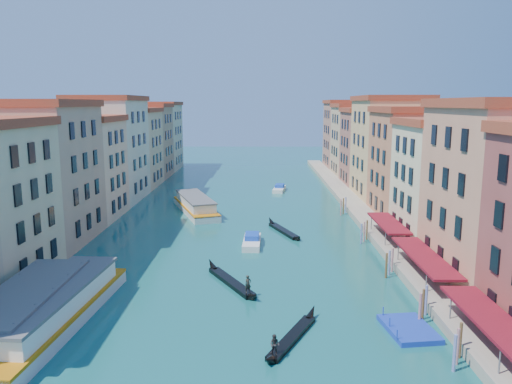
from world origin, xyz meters
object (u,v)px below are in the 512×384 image
(blue_dock, at_px, (409,329))
(vaporetto_far, at_px, (195,205))
(vaporetto_near, at_px, (54,308))
(gondola_right, at_px, (291,336))
(vaporetto_stop, at_px, (29,312))
(gondola_fore, at_px, (231,280))

(blue_dock, bearing_deg, vaporetto_far, 109.44)
(vaporetto_near, distance_m, blue_dock, 31.19)
(vaporetto_near, xyz_separation_m, vaporetto_far, (6.51, 47.07, -0.20))
(gondola_right, bearing_deg, blue_dock, 35.82)
(vaporetto_stop, xyz_separation_m, vaporetto_far, (8.51, 47.70, -0.12))
(gondola_fore, bearing_deg, vaporetto_far, 74.78)
(vaporetto_far, relative_size, gondola_right, 1.93)
(gondola_fore, bearing_deg, vaporetto_near, -174.27)
(vaporetto_stop, distance_m, blue_dock, 33.17)
(vaporetto_near, height_order, vaporetto_far, vaporetto_near)
(blue_dock, bearing_deg, gondola_right, -177.64)
(vaporetto_stop, distance_m, gondola_right, 22.98)
(vaporetto_far, height_order, gondola_fore, vaporetto_far)
(blue_dock, bearing_deg, vaporetto_near, 170.33)
(gondola_right, xyz_separation_m, blue_dock, (10.29, 1.81, -0.19))
(gondola_right, bearing_deg, vaporetto_far, 131.83)
(vaporetto_stop, xyz_separation_m, blue_dock, (33.14, -0.48, -1.21))
(vaporetto_stop, height_order, gondola_fore, vaporetto_stop)
(vaporetto_near, relative_size, blue_dock, 3.82)
(vaporetto_near, distance_m, gondola_fore, 18.28)
(vaporetto_near, xyz_separation_m, gondola_fore, (15.11, 10.23, -1.10))
(gondola_right, bearing_deg, gondola_fore, 139.39)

